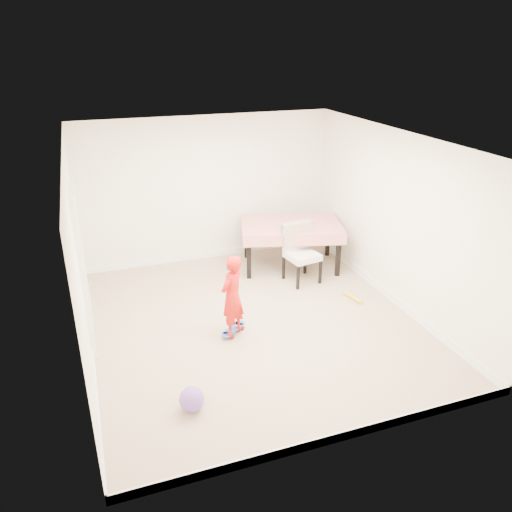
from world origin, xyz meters
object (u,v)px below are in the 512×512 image
object	(u,v)px
skateboard	(233,331)
balloon	(192,399)
dining_table	(291,245)
dining_chair	(302,254)
child	(232,298)

from	to	relation	value
skateboard	balloon	distance (m)	1.62
dining_table	dining_chair	bearing A→B (deg)	-79.38
dining_table	dining_chair	xyz separation A→B (m)	(-0.06, -0.63, 0.09)
dining_table	skateboard	xyz separation A→B (m)	(-1.62, -1.79, -0.37)
dining_table	skateboard	world-z (taller)	dining_table
dining_chair	skateboard	xyz separation A→B (m)	(-1.57, -1.17, -0.46)
dining_chair	balloon	bearing A→B (deg)	-143.80
dining_table	skateboard	distance (m)	2.45
skateboard	child	xyz separation A→B (m)	(-0.02, -0.06, 0.55)
dining_chair	child	size ratio (longest dim) A/B	0.86
skateboard	child	size ratio (longest dim) A/B	0.42
dining_chair	child	distance (m)	2.01
child	balloon	xyz separation A→B (m)	(-0.86, -1.28, -0.44)
dining_table	balloon	bearing A→B (deg)	-112.92
dining_table	dining_chair	size ratio (longest dim) A/B	1.73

